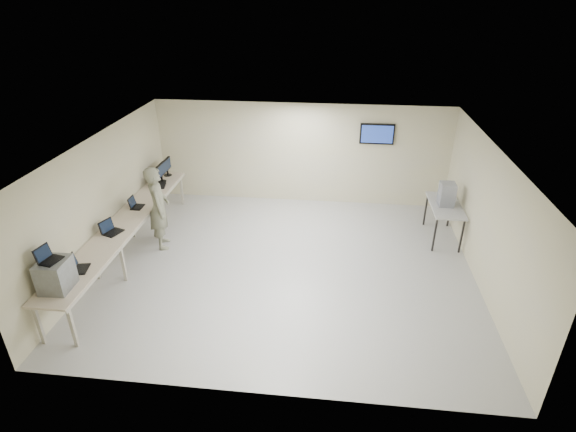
# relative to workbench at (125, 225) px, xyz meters

# --- Properties ---
(room) EXTENTS (8.01, 7.01, 2.81)m
(room) POSITION_rel_workbench_xyz_m (3.62, 0.06, 0.58)
(room) COLOR #9E9D98
(room) RESTS_ON ground
(workbench) EXTENTS (0.76, 6.00, 0.90)m
(workbench) POSITION_rel_workbench_xyz_m (0.00, 0.00, 0.00)
(workbench) COLOR #BAA98D
(workbench) RESTS_ON ground
(equipment_box) EXTENTS (0.48, 0.55, 0.55)m
(equipment_box) POSITION_rel_workbench_xyz_m (-0.06, -2.46, 0.35)
(equipment_box) COLOR gray
(equipment_box) RESTS_ON workbench
(laptop_on_box) EXTENTS (0.34, 0.38, 0.27)m
(laptop_on_box) POSITION_rel_workbench_xyz_m (-0.12, -2.46, 0.69)
(laptop_on_box) COLOR black
(laptop_on_box) RESTS_ON equipment_box
(laptop_0) EXTENTS (0.37, 0.41, 0.28)m
(laptop_0) POSITION_rel_workbench_xyz_m (-0.05, -1.88, 0.15)
(laptop_0) COLOR black
(laptop_0) RESTS_ON workbench
(laptop_1) EXTENTS (0.42, 0.44, 0.29)m
(laptop_1) POSITION_rel_workbench_xyz_m (-0.08, -0.50, 0.15)
(laptop_1) COLOR black
(laptop_1) RESTS_ON workbench
(laptop_2) EXTENTS (0.27, 0.33, 0.26)m
(laptop_2) POSITION_rel_workbench_xyz_m (-0.07, 0.73, 0.14)
(laptop_2) COLOR black
(laptop_2) RESTS_ON workbench
(laptop_3) EXTENTS (0.40, 0.45, 0.31)m
(laptop_3) POSITION_rel_workbench_xyz_m (-0.02, 2.00, 0.15)
(laptop_3) COLOR black
(laptop_3) RESTS_ON workbench
(monitor_near) EXTENTS (0.22, 0.49, 0.49)m
(monitor_near) POSITION_rel_workbench_xyz_m (-0.01, 2.31, 0.37)
(monitor_near) COLOR black
(monitor_near) RESTS_ON workbench
(monitor_far) EXTENTS (0.21, 0.48, 0.48)m
(monitor_far) POSITION_rel_workbench_xyz_m (-0.01, 2.75, 0.36)
(monitor_far) COLOR black
(monitor_far) RESTS_ON workbench
(soldier) EXTENTS (0.70, 0.84, 1.98)m
(soldier) POSITION_rel_workbench_xyz_m (0.56, 0.58, 0.17)
(soldier) COLOR #626A53
(soldier) RESTS_ON ground
(side_table) EXTENTS (0.70, 1.50, 0.90)m
(side_table) POSITION_rel_workbench_xyz_m (7.19, 1.69, 0.00)
(side_table) COLOR #A3A3A3
(side_table) RESTS_ON ground
(storage_bins) EXTENTS (0.34, 0.38, 0.54)m
(storage_bins) POSITION_rel_workbench_xyz_m (7.17, 1.69, 0.35)
(storage_bins) COLOR #9A9FAE
(storage_bins) RESTS_ON side_table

